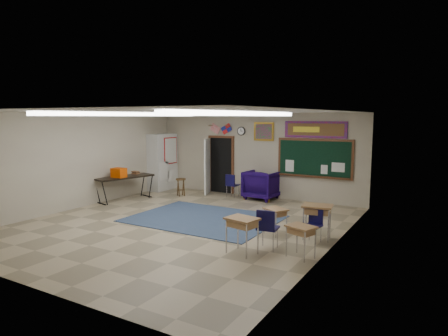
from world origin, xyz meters
The scene contains 25 objects.
floor centered at (0.00, 0.00, 0.00)m, with size 9.00×9.00×0.00m, color gray.
back_wall centered at (0.00, 4.50, 1.50)m, with size 8.00×0.04×3.00m, color #AFA78E.
front_wall centered at (0.00, -4.50, 1.50)m, with size 8.00×0.04×3.00m, color #AFA78E.
left_wall centered at (-4.00, 0.00, 1.50)m, with size 0.04×9.00×3.00m, color #AFA78E.
right_wall centered at (4.00, 0.00, 1.50)m, with size 0.04×9.00×3.00m, color #AFA78E.
ceiling centered at (0.00, 0.00, 3.00)m, with size 8.00×9.00×0.04m, color silver.
area_rug centered at (0.20, 0.80, 0.01)m, with size 4.00×3.00×0.02m, color #2F3D59.
fluorescent_strips centered at (0.00, 0.00, 2.94)m, with size 3.86×6.00×0.10m, color white, non-canonical shape.
doorway centered at (-1.50, 4.35, 1.06)m, with size 1.10×0.89×2.16m.
chalkboard centered at (2.20, 4.46, 1.46)m, with size 2.55×0.14×1.30m.
bulletin_board centered at (2.20, 4.47, 2.45)m, with size 2.10×0.05×0.55m.
framed_art_print centered at (0.35, 4.47, 2.35)m, with size 0.75×0.05×0.65m.
wall_clock centered at (-0.55, 4.47, 2.35)m, with size 0.32×0.05×0.32m.
wall_flags centered at (-1.40, 4.44, 2.48)m, with size 1.16×0.06×0.70m, color red, non-canonical shape.
storage_cabinet centered at (-3.71, 3.85, 1.10)m, with size 0.59×1.25×2.20m.
wingback_armchair centered at (0.45, 4.15, 0.50)m, with size 1.07×1.10×1.00m, color #120536.
student_chair_reading centered at (-0.59, 3.92, 0.42)m, with size 0.42×0.42×0.83m, color #0B0833, non-canonical shape.
student_chair_desk_a centered at (2.82, -0.66, 0.45)m, with size 0.45×0.45×0.90m, color #0B0833, non-canonical shape.
student_chair_desk_b centered at (3.53, 0.25, 0.38)m, with size 0.38×0.38×0.76m, color #0B0833, non-canonical shape.
student_desk_front_left centered at (2.54, 0.41, 0.37)m, with size 0.68×0.62×0.66m.
student_desk_front_right centered at (3.52, 0.59, 0.46)m, with size 0.76×0.62×0.82m.
student_desk_back_left centered at (2.47, -1.21, 0.43)m, with size 0.73×0.60×0.78m.
student_desk_back_right centered at (3.62, -0.82, 0.38)m, with size 0.67×0.58×0.67m.
folding_table centered at (-3.55, 1.56, 0.46)m, with size 1.15×2.13×1.15m.
wooden_stool centered at (-2.33, 3.16, 0.33)m, with size 0.36×0.36×0.64m.
Camera 1 is at (6.23, -8.42, 2.87)m, focal length 32.00 mm.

